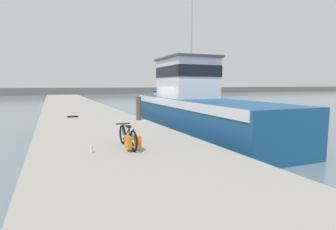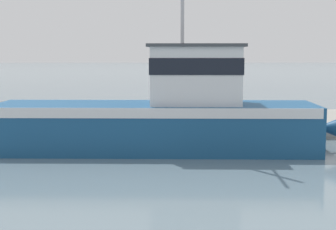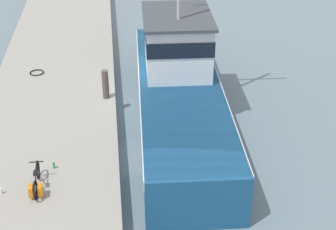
{
  "view_description": "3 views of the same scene",
  "coord_description": "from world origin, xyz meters",
  "px_view_note": "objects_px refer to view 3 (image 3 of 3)",
  "views": [
    {
      "loc": [
        -5.86,
        -13.43,
        2.59
      ],
      "look_at": [
        -0.64,
        -1.77,
        1.12
      ],
      "focal_mm": 28.0,
      "sensor_mm": 36.0,
      "label": 1
    },
    {
      "loc": [
        21.04,
        -1.49,
        3.85
      ],
      "look_at": [
        0.01,
        -1.0,
        1.25
      ],
      "focal_mm": 55.0,
      "sensor_mm": 36.0,
      "label": 2
    },
    {
      "loc": [
        -1.22,
        -19.19,
        10.77
      ],
      "look_at": [
        0.57,
        -3.54,
        1.69
      ],
      "focal_mm": 55.0,
      "sensor_mm": 36.0,
      "label": 3
    }
  ],
  "objects_px": {
    "water_bottle_on_curb": "(1,191)",
    "water_bottle_by_bike": "(54,165)",
    "fishing_boat_main": "(178,85)",
    "mooring_post": "(105,84)",
    "bicycle_touring": "(36,183)"
  },
  "relations": [
    {
      "from": "bicycle_touring",
      "to": "water_bottle_on_curb",
      "type": "distance_m",
      "value": 1.11
    },
    {
      "from": "bicycle_touring",
      "to": "water_bottle_by_bike",
      "type": "height_order",
      "value": "bicycle_touring"
    },
    {
      "from": "bicycle_touring",
      "to": "mooring_post",
      "type": "bearing_deg",
      "value": 67.89
    },
    {
      "from": "fishing_boat_main",
      "to": "water_bottle_by_bike",
      "type": "bearing_deg",
      "value": -135.72
    },
    {
      "from": "water_bottle_on_curb",
      "to": "water_bottle_by_bike",
      "type": "xyz_separation_m",
      "value": [
        1.51,
        1.17,
        0.01
      ]
    },
    {
      "from": "mooring_post",
      "to": "water_bottle_on_curb",
      "type": "xyz_separation_m",
      "value": [
        -3.28,
        -5.97,
        -0.52
      ]
    },
    {
      "from": "mooring_post",
      "to": "water_bottle_by_bike",
      "type": "xyz_separation_m",
      "value": [
        -1.77,
        -4.81,
        -0.5
      ]
    },
    {
      "from": "fishing_boat_main",
      "to": "water_bottle_on_curb",
      "type": "distance_m",
      "value": 8.23
    },
    {
      "from": "water_bottle_on_curb",
      "to": "mooring_post",
      "type": "bearing_deg",
      "value": 61.2
    },
    {
      "from": "fishing_boat_main",
      "to": "water_bottle_by_bike",
      "type": "height_order",
      "value": "fishing_boat_main"
    },
    {
      "from": "bicycle_touring",
      "to": "water_bottle_on_curb",
      "type": "relative_size",
      "value": 8.31
    },
    {
      "from": "fishing_boat_main",
      "to": "water_bottle_by_bike",
      "type": "relative_size",
      "value": 64.25
    },
    {
      "from": "fishing_boat_main",
      "to": "water_bottle_on_curb",
      "type": "bearing_deg",
      "value": -136.69
    },
    {
      "from": "bicycle_touring",
      "to": "water_bottle_on_curb",
      "type": "xyz_separation_m",
      "value": [
        -1.09,
        -0.01,
        -0.21
      ]
    },
    {
      "from": "fishing_boat_main",
      "to": "mooring_post",
      "type": "xyz_separation_m",
      "value": [
        -2.93,
        0.61,
        -0.13
      ]
    }
  ]
}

